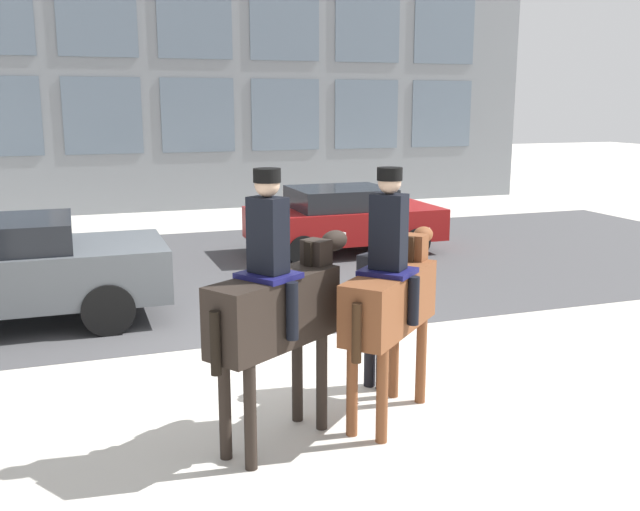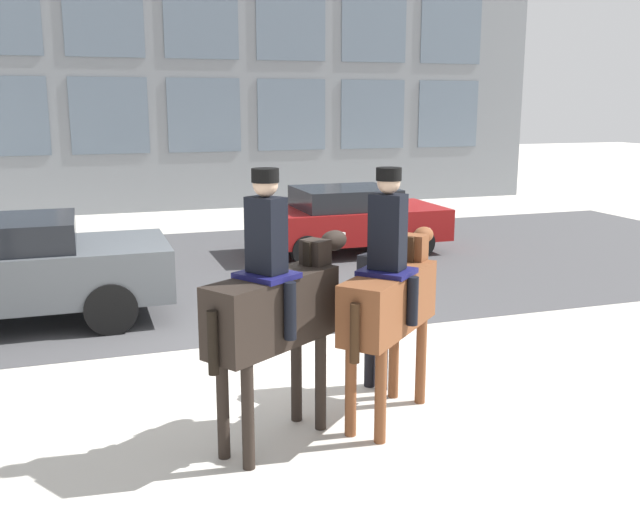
{
  "view_description": "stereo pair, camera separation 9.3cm",
  "coord_description": "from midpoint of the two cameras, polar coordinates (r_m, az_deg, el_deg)",
  "views": [
    {
      "loc": [
        -2.27,
        -8.3,
        3.11
      ],
      "look_at": [
        0.15,
        -1.36,
        1.54
      ],
      "focal_mm": 40.0,
      "sensor_mm": 36.0,
      "label": 1
    },
    {
      "loc": [
        -2.18,
        -8.33,
        3.11
      ],
      "look_at": [
        0.15,
        -1.36,
        1.54
      ],
      "focal_mm": 40.0,
      "sensor_mm": 36.0,
      "label": 2
    }
  ],
  "objects": [
    {
      "name": "pedestrian_bystander",
      "position": [
        7.78,
        4.22,
        -3.64
      ],
      "size": [
        0.71,
        0.78,
        1.71
      ],
      "rotation": [
        0.0,
        0.0,
        -2.57
      ],
      "color": "black",
      "rests_on": "ground_plane"
    },
    {
      "name": "street_car_far_lane",
      "position": [
        15.08,
        1.7,
        2.97
      ],
      "size": [
        3.97,
        2.02,
        1.39
      ],
      "color": "maroon",
      "rests_on": "ground_plane"
    },
    {
      "name": "mounted_horse_companion",
      "position": [
        7.0,
        5.33,
        -3.04
      ],
      "size": [
        1.51,
        1.43,
        2.53
      ],
      "rotation": [
        0.0,
        0.0,
        0.75
      ],
      "color": "brown",
      "rests_on": "ground_plane"
    },
    {
      "name": "mounted_horse_lead",
      "position": [
        6.45,
        -3.91,
        -3.85
      ],
      "size": [
        1.65,
        1.22,
        2.57
      ],
      "rotation": [
        0.0,
        0.0,
        0.57
      ],
      "color": "black",
      "rests_on": "ground_plane"
    },
    {
      "name": "ground_plane",
      "position": [
        9.15,
        -4.02,
        -7.85
      ],
      "size": [
        80.0,
        80.0,
        0.0
      ],
      "primitive_type": "plane",
      "color": "beige"
    },
    {
      "name": "road_surface",
      "position": [
        13.61,
        -9.3,
        -1.29
      ],
      "size": [
        24.21,
        8.5,
        0.01
      ],
      "color": "#444447",
      "rests_on": "ground_plane"
    }
  ]
}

